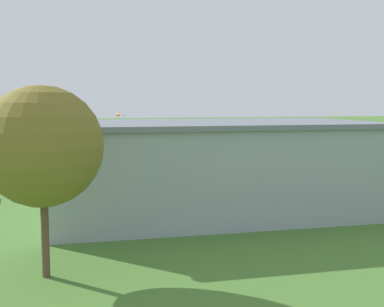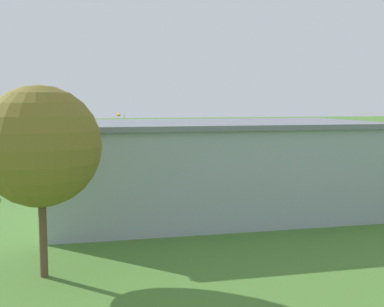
{
  "view_description": "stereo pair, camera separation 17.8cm",
  "coord_description": "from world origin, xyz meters",
  "px_view_note": "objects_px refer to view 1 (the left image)",
  "views": [
    {
      "loc": [
        13.54,
        67.66,
        8.55
      ],
      "look_at": [
        -0.25,
        10.73,
        2.36
      ],
      "focal_mm": 45.24,
      "sensor_mm": 36.0,
      "label": 1
    },
    {
      "loc": [
        13.37,
        67.71,
        8.55
      ],
      "look_at": [
        -0.25,
        10.73,
        2.36
      ],
      "focal_mm": 45.24,
      "sensor_mm": 36.0,
      "label": 2
    }
  ],
  "objects_px": {
    "hangar": "(211,167)",
    "tree_by_windsock": "(42,147)",
    "car_blue": "(55,185)",
    "person_at_fence_line": "(134,176)",
    "biplane": "(192,142)",
    "person_beside_truck": "(237,175)",
    "truck_delivery_white": "(287,167)",
    "windsock": "(120,118)"
  },
  "relations": [
    {
      "from": "biplane",
      "to": "tree_by_windsock",
      "type": "relative_size",
      "value": 0.96
    },
    {
      "from": "truck_delivery_white",
      "to": "tree_by_windsock",
      "type": "xyz_separation_m",
      "value": [
        23.94,
        24.24,
        4.92
      ]
    },
    {
      "from": "biplane",
      "to": "person_beside_truck",
      "type": "relative_size",
      "value": 5.6
    },
    {
      "from": "truck_delivery_white",
      "to": "person_at_fence_line",
      "type": "xyz_separation_m",
      "value": [
        16.47,
        -2.35,
        -0.75
      ]
    },
    {
      "from": "biplane",
      "to": "windsock",
      "type": "distance_m",
      "value": 14.73
    },
    {
      "from": "person_at_fence_line",
      "to": "tree_by_windsock",
      "type": "distance_m",
      "value": 28.19
    },
    {
      "from": "truck_delivery_white",
      "to": "person_beside_truck",
      "type": "distance_m",
      "value": 5.68
    },
    {
      "from": "hangar",
      "to": "truck_delivery_white",
      "type": "bearing_deg",
      "value": -134.3
    },
    {
      "from": "hangar",
      "to": "person_beside_truck",
      "type": "bearing_deg",
      "value": -117.33
    },
    {
      "from": "car_blue",
      "to": "truck_delivery_white",
      "type": "height_order",
      "value": "truck_delivery_white"
    },
    {
      "from": "car_blue",
      "to": "tree_by_windsock",
      "type": "xyz_separation_m",
      "value": [
        -0.41,
        22.44,
        5.63
      ]
    },
    {
      "from": "hangar",
      "to": "tree_by_windsock",
      "type": "relative_size",
      "value": 2.65
    },
    {
      "from": "person_beside_truck",
      "to": "tree_by_windsock",
      "type": "distance_m",
      "value": 31.03
    },
    {
      "from": "car_blue",
      "to": "person_at_fence_line",
      "type": "xyz_separation_m",
      "value": [
        -7.88,
        -4.14,
        -0.05
      ]
    },
    {
      "from": "tree_by_windsock",
      "to": "car_blue",
      "type": "bearing_deg",
      "value": -88.94
    },
    {
      "from": "person_beside_truck",
      "to": "hangar",
      "type": "bearing_deg",
      "value": 62.67
    },
    {
      "from": "biplane",
      "to": "car_blue",
      "type": "distance_m",
      "value": 27.81
    },
    {
      "from": "hangar",
      "to": "windsock",
      "type": "xyz_separation_m",
      "value": [
        3.13,
        -42.62,
        2.5
      ]
    },
    {
      "from": "person_beside_truck",
      "to": "person_at_fence_line",
      "type": "bearing_deg",
      "value": -11.39
    },
    {
      "from": "car_blue",
      "to": "person_beside_truck",
      "type": "height_order",
      "value": "person_beside_truck"
    },
    {
      "from": "hangar",
      "to": "biplane",
      "type": "relative_size",
      "value": 2.76
    },
    {
      "from": "biplane",
      "to": "windsock",
      "type": "bearing_deg",
      "value": -50.37
    },
    {
      "from": "biplane",
      "to": "tree_by_windsock",
      "type": "distance_m",
      "value": 47.0
    },
    {
      "from": "car_blue",
      "to": "truck_delivery_white",
      "type": "bearing_deg",
      "value": -175.78
    },
    {
      "from": "hangar",
      "to": "tree_by_windsock",
      "type": "height_order",
      "value": "tree_by_windsock"
    },
    {
      "from": "person_at_fence_line",
      "to": "person_beside_truck",
      "type": "bearing_deg",
      "value": 168.61
    },
    {
      "from": "truck_delivery_white",
      "to": "car_blue",
      "type": "bearing_deg",
      "value": 4.22
    },
    {
      "from": "person_at_fence_line",
      "to": "windsock",
      "type": "relative_size",
      "value": 0.23
    },
    {
      "from": "biplane",
      "to": "person_at_fence_line",
      "type": "height_order",
      "value": "biplane"
    },
    {
      "from": "car_blue",
      "to": "person_at_fence_line",
      "type": "relative_size",
      "value": 3.1
    },
    {
      "from": "person_at_fence_line",
      "to": "tree_by_windsock",
      "type": "height_order",
      "value": "tree_by_windsock"
    },
    {
      "from": "truck_delivery_white",
      "to": "windsock",
      "type": "xyz_separation_m",
      "value": [
        15.28,
        -30.17,
        4.53
      ]
    },
    {
      "from": "tree_by_windsock",
      "to": "truck_delivery_white",
      "type": "bearing_deg",
      "value": -134.64
    },
    {
      "from": "hangar",
      "to": "car_blue",
      "type": "height_order",
      "value": "hangar"
    },
    {
      "from": "truck_delivery_white",
      "to": "tree_by_windsock",
      "type": "height_order",
      "value": "tree_by_windsock"
    },
    {
      "from": "person_beside_truck",
      "to": "truck_delivery_white",
      "type": "bearing_deg",
      "value": 178.34
    },
    {
      "from": "car_blue",
      "to": "person_at_fence_line",
      "type": "distance_m",
      "value": 8.91
    },
    {
      "from": "hangar",
      "to": "person_at_fence_line",
      "type": "xyz_separation_m",
      "value": [
        4.32,
        -14.79,
        -2.78
      ]
    },
    {
      "from": "car_blue",
      "to": "windsock",
      "type": "height_order",
      "value": "windsock"
    },
    {
      "from": "truck_delivery_white",
      "to": "person_at_fence_line",
      "type": "height_order",
      "value": "truck_delivery_white"
    },
    {
      "from": "car_blue",
      "to": "tree_by_windsock",
      "type": "relative_size",
      "value": 0.51
    },
    {
      "from": "tree_by_windsock",
      "to": "biplane",
      "type": "bearing_deg",
      "value": -112.36
    }
  ]
}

